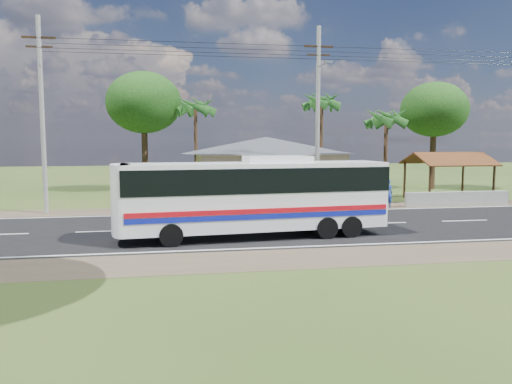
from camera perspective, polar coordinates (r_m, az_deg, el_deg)
ground at (r=24.40m, az=4.53°, el=-3.91°), size 120.00×120.00×0.00m
road at (r=24.40m, az=4.53°, el=-3.88°), size 120.00×16.00×0.03m
house at (r=36.98m, az=1.13°, el=3.60°), size 12.40×10.00×5.00m
waiting_shed at (r=37.03m, az=21.11°, el=3.34°), size 5.20×4.48×3.35m
concrete_barrier at (r=34.20m, az=22.00°, el=-0.72°), size 7.00×0.30×0.90m
utility_poles at (r=31.04m, az=6.49°, el=8.88°), size 32.80×2.22×11.00m
palm_near at (r=37.63m, az=14.68°, el=8.12°), size 2.80×2.80×6.70m
palm_mid at (r=40.70m, az=7.52°, el=10.13°), size 2.80×2.80×8.20m
palm_far at (r=39.43m, az=-6.95°, el=9.57°), size 2.80×2.80×7.70m
tree_behind_house at (r=41.46m, az=-12.70°, el=9.90°), size 6.00×6.00×9.61m
tree_behind_shed at (r=45.06m, az=19.70°, el=8.82°), size 5.60×5.60×9.02m
coach_bus at (r=21.29m, az=0.06°, el=0.10°), size 11.42×3.33×3.50m
motorcycle at (r=32.10m, az=12.14°, el=-0.79°), size 1.88×0.97×0.94m
person at (r=31.89m, az=14.77°, el=-0.14°), size 0.74×0.57×1.78m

